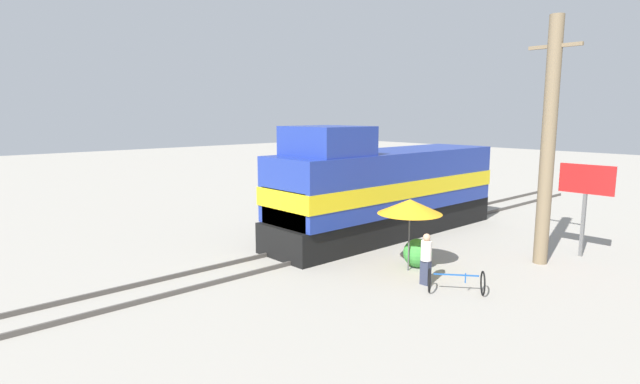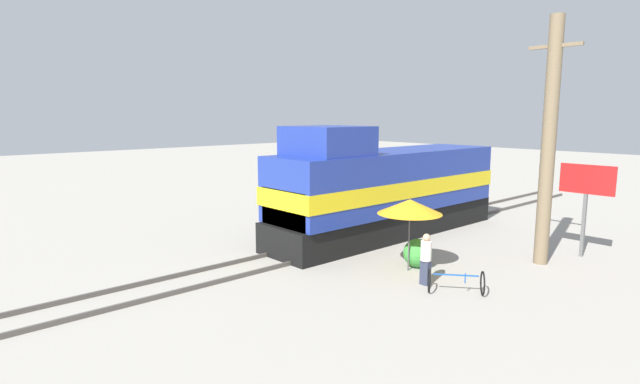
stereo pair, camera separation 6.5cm
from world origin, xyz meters
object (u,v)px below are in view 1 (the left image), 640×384
(utility_pole, at_px, (548,142))
(bicycle, at_px, (456,281))
(vendor_umbrella, at_px, (410,207))
(billboard_sign, at_px, (586,187))
(person_bystander, at_px, (426,257))
(locomotive, at_px, (383,190))

(utility_pole, distance_m, bicycle, 6.37)
(utility_pole, xyz_separation_m, vendor_umbrella, (-2.66, -4.23, -2.12))
(billboard_sign, distance_m, person_bystander, 7.50)
(billboard_sign, xyz_separation_m, person_bystander, (-2.03, -7.00, -1.75))
(locomotive, height_order, bicycle, locomotive)
(utility_pole, xyz_separation_m, bicycle, (-0.30, -4.96, -3.99))
(locomotive, xyz_separation_m, person_bystander, (5.16, -3.86, -1.17))
(person_bystander, bearing_deg, locomotive, 143.18)
(vendor_umbrella, bearing_deg, bicycle, -17.23)
(locomotive, distance_m, utility_pole, 7.03)
(vendor_umbrella, bearing_deg, person_bystander, -30.74)
(locomotive, relative_size, bicycle, 7.18)
(locomotive, distance_m, bicycle, 7.52)
(locomotive, bearing_deg, utility_pole, 9.75)
(vendor_umbrella, bearing_deg, locomotive, 141.39)
(locomotive, relative_size, person_bystander, 7.44)
(utility_pole, relative_size, bicycle, 5.05)
(billboard_sign, height_order, person_bystander, billboard_sign)
(locomotive, relative_size, utility_pole, 1.42)
(locomotive, xyz_separation_m, utility_pole, (6.55, 1.12, 2.30))
(vendor_umbrella, relative_size, person_bystander, 1.51)
(billboard_sign, bearing_deg, vendor_umbrella, -117.75)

